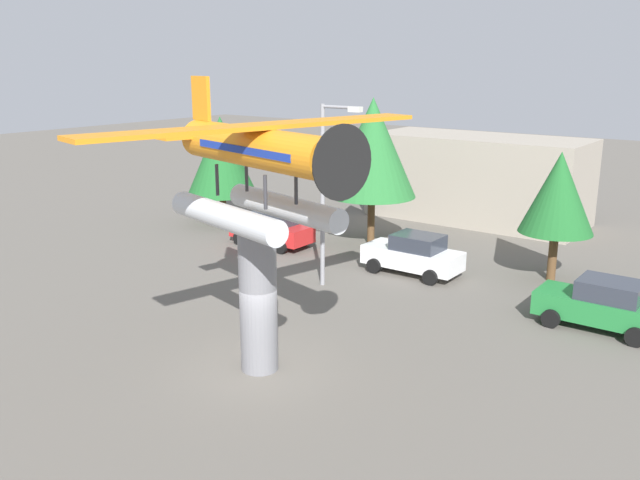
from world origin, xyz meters
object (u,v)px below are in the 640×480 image
(display_pedestal, at_px, (258,298))
(car_mid_white, at_px, (414,254))
(tree_center_back, at_px, (558,193))
(floatplane_monument, at_px, (258,166))
(tree_east, at_px, (373,148))
(car_near_red, at_px, (272,228))
(car_far_green, at_px, (603,304))
(streetlight_primary, at_px, (327,182))
(tree_west, at_px, (221,156))
(storefront_building, at_px, (478,178))

(display_pedestal, relative_size, car_mid_white, 1.05)
(car_mid_white, distance_m, tree_center_back, 6.35)
(floatplane_monument, distance_m, tree_center_back, 14.33)
(tree_east, relative_size, tree_center_back, 1.34)
(car_mid_white, height_order, tree_center_back, tree_center_back)
(car_near_red, xyz_separation_m, car_far_green, (15.97, -1.49, 0.00))
(car_near_red, bearing_deg, display_pedestal, 128.94)
(streetlight_primary, distance_m, tree_west, 12.23)
(tree_west, relative_size, tree_center_back, 1.11)
(streetlight_primary, height_order, tree_west, streetlight_primary)
(display_pedestal, height_order, storefront_building, storefront_building)
(tree_west, xyz_separation_m, tree_east, (9.01, 1.22, 0.99))
(display_pedestal, relative_size, floatplane_monument, 0.43)
(tree_east, bearing_deg, display_pedestal, -70.48)
(floatplane_monument, height_order, tree_center_back, floatplane_monument)
(streetlight_primary, xyz_separation_m, tree_center_back, (7.09, 6.14, -0.57))
(car_near_red, relative_size, tree_east, 0.58)
(floatplane_monument, bearing_deg, streetlight_primary, 126.32)
(car_far_green, relative_size, tree_east, 0.58)
(car_near_red, height_order, car_far_green, same)
(car_mid_white, xyz_separation_m, car_far_green, (8.13, -1.58, 0.00))
(car_far_green, height_order, tree_east, tree_east)
(floatplane_monument, relative_size, car_mid_white, 2.47)
(car_near_red, height_order, tree_center_back, tree_center_back)
(car_near_red, height_order, tree_east, tree_east)
(tree_west, bearing_deg, floatplane_monument, -42.05)
(streetlight_primary, bearing_deg, display_pedestal, -68.49)
(car_near_red, bearing_deg, car_mid_white, -179.32)
(display_pedestal, height_order, tree_east, tree_east)
(car_far_green, xyz_separation_m, tree_center_back, (-3.10, 4.26, 2.81))
(floatplane_monument, distance_m, tree_west, 19.06)
(car_far_green, bearing_deg, streetlight_primary, 10.50)
(display_pedestal, xyz_separation_m, car_far_green, (7.29, 9.25, -1.33))
(storefront_building, relative_size, tree_center_back, 2.21)
(car_far_green, xyz_separation_m, tree_east, (-12.21, 4.62, 3.93))
(tree_east, xyz_separation_m, tree_center_back, (9.11, -0.36, -1.11))
(tree_west, bearing_deg, tree_east, 7.72)
(display_pedestal, height_order, streetlight_primary, streetlight_primary)
(car_mid_white, bearing_deg, floatplane_monument, 95.08)
(tree_west, bearing_deg, car_near_red, -19.95)
(tree_west, height_order, tree_center_back, tree_west)
(car_mid_white, xyz_separation_m, streetlight_primary, (-2.06, -3.47, 3.38))
(storefront_building, bearing_deg, car_mid_white, -79.25)
(display_pedestal, height_order, car_far_green, display_pedestal)
(storefront_building, bearing_deg, display_pedestal, -82.34)
(car_near_red, bearing_deg, floatplane_monument, 129.26)
(car_far_green, height_order, streetlight_primary, streetlight_primary)
(floatplane_monument, xyz_separation_m, tree_center_back, (4.07, 13.53, -2.40))
(car_mid_white, relative_size, tree_east, 0.58)
(car_mid_white, bearing_deg, storefront_building, -79.25)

